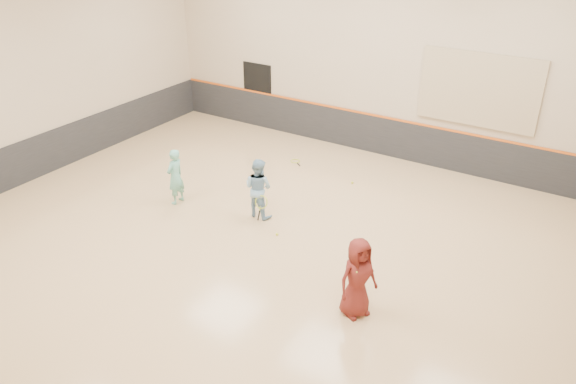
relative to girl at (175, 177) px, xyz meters
The scene contains 14 objects.
room 3.09m from the girl, ahead, with size 15.04×12.04×6.22m.
wainscot_back 6.50m from the girl, 61.72° to the left, with size 14.90×0.04×1.20m, color #232326.
wainscot_left 4.40m from the girl, behind, with size 0.04×11.90×1.20m, color #232326.
accent_stripe 6.51m from the girl, 61.67° to the left, with size 14.90×0.03×0.06m, color #D85914.
acoustic_panel 8.38m from the girl, 44.13° to the left, with size 3.20×0.08×2.00m, color tan.
doorway 5.92m from the girl, 103.90° to the left, with size 1.10×0.05×2.20m, color black.
girl is the anchor object (origin of this frame).
instructor 2.26m from the girl, 14.78° to the left, with size 0.74×0.58×1.53m, color #82ADCA.
young_man 6.09m from the girl, 14.53° to the right, with size 0.80×0.52×1.63m, color maroon.
held_racket 2.47m from the girl, ahead, with size 0.35×0.35×0.69m, color #ABB928, non-canonical shape.
spare_racket 4.10m from the girl, 71.83° to the left, with size 0.63×0.63×0.03m, color #B1C92C, non-canonical shape.
ball_under_racket 3.18m from the girl, ahead, with size 0.07×0.07×0.07m, color yellow.
ball_in_hand 6.20m from the girl, 16.21° to the right, with size 0.07×0.07×0.07m, color #D1E735.
ball_beside_spare 4.86m from the girl, 45.11° to the left, with size 0.07×0.07×0.07m, color gold.
Camera 1 is at (6.23, -9.14, 7.03)m, focal length 35.00 mm.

